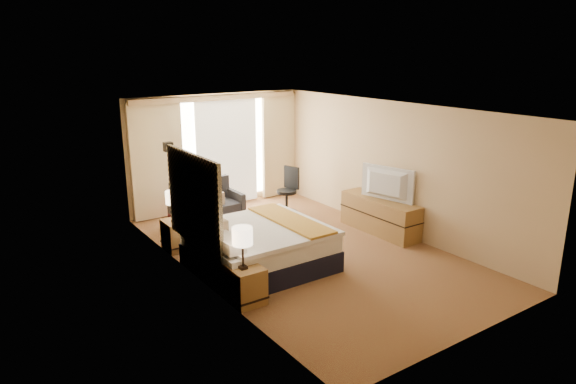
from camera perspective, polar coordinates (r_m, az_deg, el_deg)
floor at (r=9.41m, az=2.02°, el=-6.63°), size 4.20×7.00×0.02m
ceiling at (r=8.76m, az=2.18°, el=9.30°), size 4.20×7.00×0.02m
wall_back at (r=11.92m, az=-8.02°, el=4.54°), size 4.20×0.02×2.60m
wall_front at (r=6.66m, az=20.43°, el=-5.29°), size 4.20×0.02×2.60m
wall_left at (r=7.97m, az=-10.12°, el=-1.13°), size 0.02×7.00×2.60m
wall_right at (r=10.36m, az=11.48°, el=2.70°), size 0.02×7.00×2.60m
headboard at (r=8.17m, az=-10.44°, el=-0.88°), size 0.06×1.85×1.50m
nightstand_left at (r=7.56m, az=-4.74°, el=-10.23°), size 0.45×0.52×0.55m
nightstand_right at (r=9.65m, az=-12.21°, el=-4.67°), size 0.45×0.52×0.55m
media_dresser at (r=10.42m, az=10.16°, el=-2.58°), size 0.50×1.80×0.70m
window at (r=12.00m, az=-6.89°, el=4.75°), size 2.30×0.02×2.30m
curtains at (r=11.80m, az=-7.80°, el=4.97°), size 4.12×0.19×2.56m
bed at (r=8.64m, az=-3.22°, el=-6.08°), size 2.09×1.91×1.02m
loveseat at (r=10.96m, az=-9.04°, el=-1.90°), size 1.45×0.79×0.90m
floor_lamp at (r=10.59m, az=-13.03°, el=2.63°), size 0.22×0.22×1.78m
desk_chair at (r=11.48m, az=0.01°, el=-0.05°), size 0.51×0.50×1.03m
lamp_left at (r=7.21m, az=-5.09°, el=-5.00°), size 0.30×0.30×0.62m
lamp_right at (r=9.36m, az=-12.64°, el=-0.67°), size 0.27×0.27×0.58m
tissue_box at (r=7.59m, az=-4.55°, el=-7.33°), size 0.16×0.16×0.12m
telephone at (r=9.72m, az=-11.94°, el=-2.59°), size 0.17×0.14×0.06m
television at (r=10.11m, az=10.65°, el=0.85°), size 0.41×1.15×0.66m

